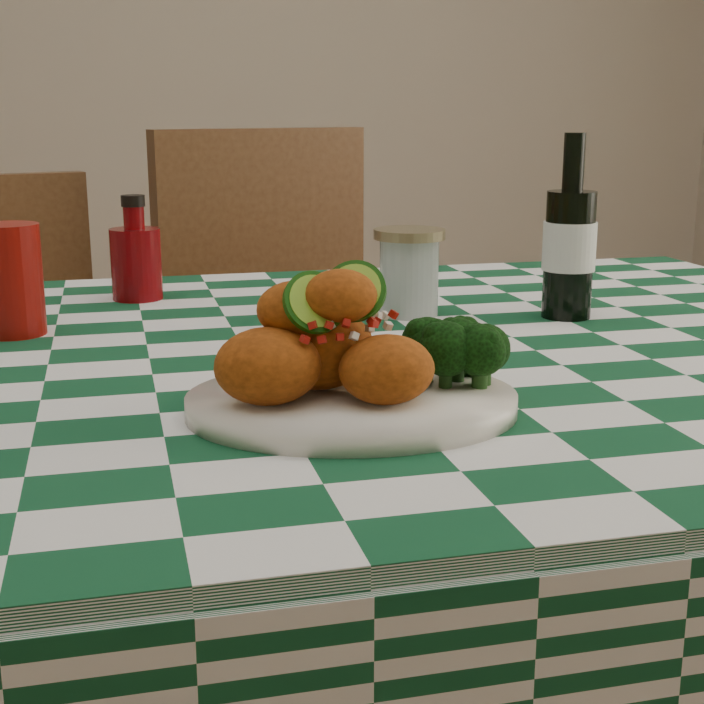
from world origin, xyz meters
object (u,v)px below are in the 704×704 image
object	(u,v)px
red_tumbler	(10,280)
beer_bottle	(570,227)
wooden_chair_right	(313,396)
fried_chicken_pile	(338,334)
dining_table	(255,677)
wooden_chair_left	(12,446)
plate	(352,404)
mason_jar	(409,272)
ketchup_bottle	(135,248)

from	to	relation	value
red_tumbler	beer_bottle	xyz separation A→B (m)	(0.67, -0.07, 0.05)
wooden_chair_right	red_tumbler	bearing A→B (deg)	-145.62
fried_chicken_pile	wooden_chair_right	world-z (taller)	wooden_chair_right
red_tumbler	wooden_chair_right	xyz separation A→B (m)	(0.48, 0.61, -0.35)
red_tumbler	beer_bottle	world-z (taller)	beer_bottle
dining_table	wooden_chair_right	size ratio (longest dim) A/B	1.66
dining_table	beer_bottle	distance (m)	0.66
fried_chicken_pile	wooden_chair_left	bearing A→B (deg)	111.35
dining_table	plate	distance (m)	0.47
wooden_chair_right	mason_jar	bearing A→B (deg)	-107.34
dining_table	mason_jar	bearing A→B (deg)	32.95
plate	beer_bottle	bearing A→B (deg)	42.19
red_tumbler	dining_table	bearing A→B (deg)	-31.51
dining_table	ketchup_bottle	distance (m)	0.58
plate	beer_bottle	size ratio (longest dim) A/B	1.26
dining_table	fried_chicken_pile	distance (m)	0.52
plate	ketchup_bottle	distance (m)	0.60
plate	mason_jar	bearing A→B (deg)	66.23
dining_table	mason_jar	xyz separation A→B (m)	(0.23, 0.15, 0.45)
dining_table	red_tumbler	xyz separation A→B (m)	(-0.25, 0.15, 0.46)
dining_table	red_tumbler	bearing A→B (deg)	148.49
mason_jar	wooden_chair_left	distance (m)	0.88
red_tumbler	wooden_chair_left	bearing A→B (deg)	97.65
beer_bottle	wooden_chair_right	world-z (taller)	beer_bottle
ketchup_bottle	wooden_chair_right	distance (m)	0.64
fried_chicken_pile	beer_bottle	xyz separation A→B (m)	(0.37, 0.32, 0.04)
fried_chicken_pile	ketchup_bottle	world-z (taller)	ketchup_bottle
dining_table	ketchup_bottle	bearing A→B (deg)	106.78
dining_table	mason_jar	distance (m)	0.52
mason_jar	wooden_chair_right	size ratio (longest dim) A/B	0.11
ketchup_bottle	wooden_chair_right	bearing A→B (deg)	51.69
red_tumbler	plate	bearing A→B (deg)	-51.65
plate	wooden_chair_left	world-z (taller)	wooden_chair_left
beer_bottle	wooden_chair_left	xyz separation A→B (m)	(-0.74, 0.62, -0.44)
wooden_chair_right	plate	bearing A→B (deg)	-117.00
ketchup_bottle	wooden_chair_left	bearing A→B (deg)	120.82
plate	fried_chicken_pile	world-z (taller)	fried_chicken_pile
wooden_chair_left	wooden_chair_right	world-z (taller)	wooden_chair_right
dining_table	wooden_chair_left	distance (m)	0.79
plate	wooden_chair_right	bearing A→B (deg)	80.32
fried_chicken_pile	red_tumbler	xyz separation A→B (m)	(-0.30, 0.39, -0.01)
wooden_chair_left	wooden_chair_right	distance (m)	0.56
mason_jar	wooden_chair_right	world-z (taller)	wooden_chair_right
wooden_chair_right	dining_table	bearing A→B (deg)	-124.09
dining_table	plate	size ratio (longest dim) A/B	5.80
dining_table	wooden_chair_left	xyz separation A→B (m)	(-0.32, 0.71, 0.07)
dining_table	ketchup_bottle	world-z (taller)	ketchup_bottle
beer_bottle	dining_table	bearing A→B (deg)	-168.13
mason_jar	wooden_chair_right	xyz separation A→B (m)	(0.00, 0.61, -0.34)
ketchup_bottle	plate	bearing A→B (deg)	-74.38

